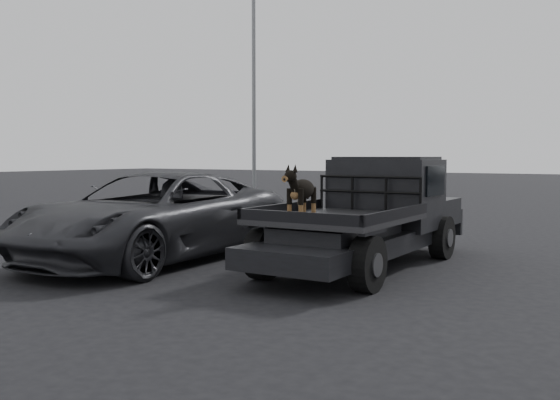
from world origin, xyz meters
The scene contains 7 objects.
ground centered at (0.00, 0.00, 0.00)m, with size 120.00×120.00×0.00m, color black.
flatbed_ute centered at (0.59, 2.50, 0.46)m, with size 2.00×5.40×0.92m, color black, non-canonical shape.
ute_cab centered at (0.59, 3.45, 1.36)m, with size 1.72×1.30×0.88m, color black, non-canonical shape.
headache_rack centered at (0.59, 2.70, 1.20)m, with size 1.80×0.08×0.55m, color black, non-canonical shape.
dog centered at (0.45, 0.73, 1.29)m, with size 0.32×0.60×0.74m, color black, non-canonical shape.
parked_suv centered at (-2.82, 1.25, 0.77)m, with size 2.54×5.52×1.53m, color #2C2C31.
floodlight_near centered at (-11.91, 17.64, 7.01)m, with size 1.08×0.28×12.83m.
Camera 1 is at (4.76, -6.76, 1.82)m, focal length 40.00 mm.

